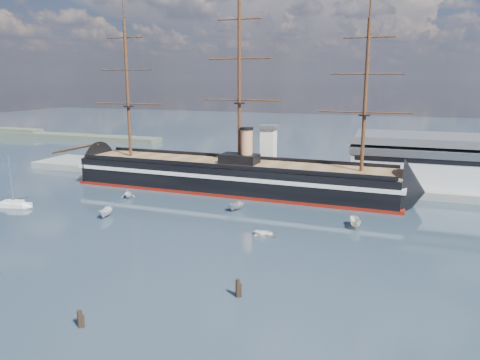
% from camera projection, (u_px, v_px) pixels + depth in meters
% --- Properties ---
extents(ground, '(600.00, 600.00, 0.00)m').
position_uv_depth(ground, '(215.00, 211.00, 108.78)').
color(ground, '#192A35').
rests_on(ground, ground).
extents(quay, '(180.00, 18.00, 2.00)m').
position_uv_depth(quay, '(293.00, 182.00, 138.44)').
color(quay, slate).
rests_on(quay, ground).
extents(warehouse, '(63.00, 21.00, 11.60)m').
position_uv_depth(warehouse, '(474.00, 163.00, 124.28)').
color(warehouse, '#B7BABC').
rests_on(warehouse, ground).
extents(quay_tower, '(5.00, 5.00, 15.00)m').
position_uv_depth(quay_tower, '(268.00, 150.00, 135.95)').
color(quay_tower, silver).
rests_on(quay_tower, ground).
extents(shoreline, '(120.00, 10.00, 4.00)m').
position_uv_depth(shoreline, '(40.00, 134.00, 242.35)').
color(shoreline, '#3F4C38').
rests_on(shoreline, ground).
extents(warship, '(113.04, 18.07, 53.94)m').
position_uv_depth(warship, '(227.00, 176.00, 127.92)').
color(warship, black).
rests_on(warship, ground).
extents(sailboat, '(7.91, 3.71, 12.19)m').
position_uv_depth(sailboat, '(15.00, 204.00, 111.70)').
color(sailboat, silver).
rests_on(sailboat, ground).
extents(motorboat_a, '(6.54, 3.57, 2.48)m').
position_uv_depth(motorboat_a, '(106.00, 217.00, 104.13)').
color(motorboat_a, silver).
rests_on(motorboat_a, ground).
extents(motorboat_c, '(6.50, 4.06, 2.44)m').
position_uv_depth(motorboat_c, '(237.00, 210.00, 109.34)').
color(motorboat_c, '#929498').
rests_on(motorboat_c, ground).
extents(motorboat_d, '(6.91, 6.41, 2.42)m').
position_uv_depth(motorboat_d, '(128.00, 198.00, 120.51)').
color(motorboat_d, white).
rests_on(motorboat_d, ground).
extents(motorboat_e, '(1.84, 3.40, 1.50)m').
position_uv_depth(motorboat_e, '(266.00, 236.00, 91.42)').
color(motorboat_e, white).
rests_on(motorboat_e, ground).
extents(motorboat_f, '(6.80, 3.85, 2.57)m').
position_uv_depth(motorboat_f, '(355.00, 228.00, 96.59)').
color(motorboat_f, '#EEE8CC').
rests_on(motorboat_f, ground).
extents(piling_near_mid, '(0.64, 0.64, 2.93)m').
position_uv_depth(piling_near_mid, '(80.00, 327.00, 58.13)').
color(piling_near_mid, black).
rests_on(piling_near_mid, ground).
extents(piling_near_right, '(0.64, 0.64, 3.35)m').
position_uv_depth(piling_near_right, '(238.00, 297.00, 66.14)').
color(piling_near_right, black).
rests_on(piling_near_right, ground).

